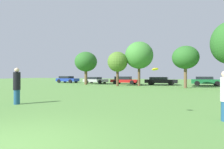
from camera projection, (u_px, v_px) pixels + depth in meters
name	position (u px, v px, depth m)	size (l,w,h in m)	color
ground_plane	(4.00, 148.00, 3.89)	(120.00, 120.00, 0.00)	#54843D
person_thrower	(17.00, 86.00, 9.57)	(0.35, 0.35, 1.88)	navy
frisbee	(155.00, 69.00, 6.91)	(0.25, 0.24, 0.12)	yellow
tree_0	(86.00, 62.00, 27.84)	(3.35, 3.35, 4.94)	brown
tree_1	(118.00, 62.00, 24.74)	(2.70, 2.70, 4.58)	brown
tree_2	(139.00, 55.00, 24.84)	(3.75, 3.75, 5.92)	brown
tree_3	(185.00, 58.00, 21.09)	(2.94, 2.94, 4.79)	brown
parked_car_blue	(67.00, 79.00, 34.07)	(4.00, 2.04, 1.22)	#1E389E
parked_car_silver	(95.00, 80.00, 31.68)	(4.06, 1.96, 1.09)	#B2B2B7
parked_car_red	(124.00, 80.00, 29.67)	(4.45, 2.02, 1.21)	red
parked_car_black	(161.00, 81.00, 27.14)	(4.59, 1.93, 1.16)	black
parked_car_green	(206.00, 81.00, 25.39)	(3.86, 2.03, 1.24)	#196633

